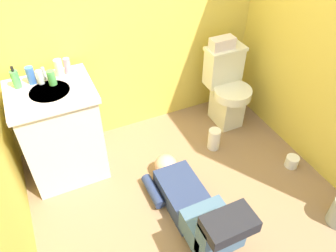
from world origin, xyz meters
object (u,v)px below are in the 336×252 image
soap_dispenser (16,79)px  bottle_white (59,68)px  faucet (44,74)px  tissue_box (222,43)px  bottle_green (52,78)px  toilet (227,88)px  paper_towel_roll (214,139)px  bottle_blue (31,75)px  toilet_paper_roll (292,161)px  vanity_cabinet (61,132)px  person_plumber (195,207)px  bottle_pink (67,66)px  bottle_clear (40,77)px

soap_dispenser → bottle_white: soap_dispenser is taller
faucet → tissue_box: faucet is taller
bottle_green → bottle_white: bearing=52.0°
toilet → paper_towel_roll: bearing=-133.2°
bottle_blue → toilet_paper_roll: size_ratio=1.17×
bottle_green → bottle_white: bottle_white is taller
vanity_cabinet → soap_dispenser: (-0.19, 0.12, 0.47)m
vanity_cabinet → paper_towel_roll: (1.24, -0.29, -0.32)m
paper_towel_roll → person_plumber: bearing=-130.8°
toilet → bottle_green: size_ratio=6.94×
paper_towel_roll → bottle_green: bearing=164.0°
bottle_white → bottle_green: bearing=-128.0°
vanity_cabinet → bottle_pink: bearing=40.9°
toilet_paper_roll → toilet: bearing=103.7°
bottle_blue → bottle_green: (0.13, -0.07, -0.01)m
faucet → toilet_paper_roll: faucet is taller
person_plumber → bottle_white: bearing=119.7°
toilet → bottle_green: 1.58m
vanity_cabinet → tissue_box: 1.55m
faucet → bottle_white: size_ratio=0.76×
vanity_cabinet → faucet: 0.47m
bottle_clear → bottle_green: 0.09m
bottle_white → bottle_pink: size_ratio=1.04×
bottle_blue → bottle_pink: size_ratio=1.02×
toilet → bottle_pink: bottle_pink is taller
person_plumber → soap_dispenser: 1.54m
bottle_pink → paper_towel_roll: size_ratio=0.62×
bottle_clear → soap_dispenser: bearing=173.6°
tissue_box → bottle_pink: 1.33m
toilet → toilet_paper_roll: toilet is taller
tissue_box → bottle_green: bearing=-177.4°
toilet → bottle_white: 1.53m
toilet → faucet: (-1.54, 0.11, 0.50)m
bottle_clear → toilet: bearing=-2.6°
person_plumber → toilet_paper_roll: (1.03, 0.14, -0.13)m
bottle_pink → soap_dispenser: bearing=-175.5°
faucet → tissue_box: (1.50, -0.02, -0.07)m
person_plumber → bottle_green: 1.36m
soap_dispenser → bottle_white: bearing=5.0°
person_plumber → toilet: bearing=48.4°
bottle_pink → paper_towel_roll: bottle_pink is taller
soap_dispenser → bottle_clear: (0.16, -0.02, -0.02)m
vanity_cabinet → bottle_clear: 0.46m
bottle_blue → toilet_paper_roll: 2.20m
toilet → paper_towel_roll: toilet is taller
toilet → bottle_white: (-1.43, 0.12, 0.52)m
soap_dispenser → bottle_pink: size_ratio=1.31×
bottle_clear → bottle_green: bottle_green is taller
tissue_box → toilet_paper_roll: 1.19m
bottle_blue → bottle_white: bottle_white is taller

